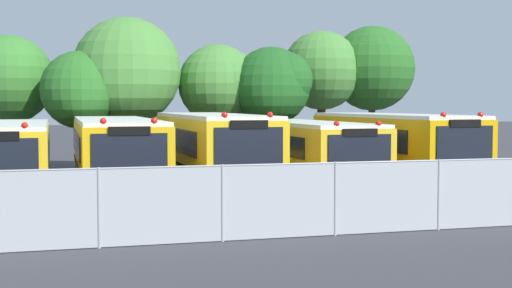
% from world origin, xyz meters
% --- Properties ---
extents(ground_plane, '(160.00, 160.00, 0.00)m').
position_xyz_m(ground_plane, '(0.00, 0.00, 0.00)').
color(ground_plane, '#38383D').
extents(school_bus_0, '(2.65, 10.18, 2.54)m').
position_xyz_m(school_bus_0, '(-6.69, 0.01, 1.34)').
color(school_bus_0, yellow).
rests_on(school_bus_0, ground_plane).
extents(school_bus_1, '(2.68, 10.54, 2.64)m').
position_xyz_m(school_bus_1, '(-3.28, 0.14, 1.39)').
color(school_bus_1, yellow).
rests_on(school_bus_1, ground_plane).
extents(school_bus_2, '(2.54, 10.02, 2.79)m').
position_xyz_m(school_bus_2, '(-0.03, -0.12, 1.46)').
color(school_bus_2, yellow).
rests_on(school_bus_2, ground_plane).
extents(school_bus_3, '(2.68, 9.50, 2.51)m').
position_xyz_m(school_bus_3, '(3.44, 0.09, 1.32)').
color(school_bus_3, yellow).
rests_on(school_bus_3, ground_plane).
extents(school_bus_4, '(2.66, 9.64, 2.77)m').
position_xyz_m(school_bus_4, '(6.70, -0.25, 1.45)').
color(school_bus_4, '#EAA80C').
rests_on(school_bus_4, ground_plane).
extents(tree_1, '(3.90, 3.90, 6.03)m').
position_xyz_m(tree_1, '(-6.97, 9.37, 4.10)').
color(tree_1, '#4C3823').
rests_on(tree_1, ground_plane).
extents(tree_2, '(3.27, 3.27, 5.23)m').
position_xyz_m(tree_2, '(-4.19, 7.01, 3.67)').
color(tree_2, '#4C3823').
rests_on(tree_2, ground_plane).
extents(tree_3, '(4.70, 4.70, 6.77)m').
position_xyz_m(tree_3, '(-1.97, 7.49, 4.51)').
color(tree_3, '#4C3823').
rests_on(tree_3, ground_plane).
extents(tree_4, '(3.66, 3.60, 5.71)m').
position_xyz_m(tree_4, '(2.18, 7.81, 3.94)').
color(tree_4, '#4C3823').
rests_on(tree_4, ground_plane).
extents(tree_5, '(3.53, 3.53, 5.56)m').
position_xyz_m(tree_5, '(4.37, 6.68, 3.86)').
color(tree_5, '#4C3823').
rests_on(tree_5, ground_plane).
extents(tree_6, '(3.88, 3.88, 6.58)m').
position_xyz_m(tree_6, '(7.65, 9.23, 4.64)').
color(tree_6, '#4C3823').
rests_on(tree_6, ground_plane).
extents(tree_7, '(4.25, 4.25, 6.90)m').
position_xyz_m(tree_7, '(10.23, 9.06, 4.88)').
color(tree_7, '#4C3823').
rests_on(tree_7, ground_plane).
extents(chainlink_fence, '(18.62, 0.07, 1.70)m').
position_xyz_m(chainlink_fence, '(-0.50, -9.19, 0.89)').
color(chainlink_fence, '#9EA0A3').
rests_on(chainlink_fence, ground_plane).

